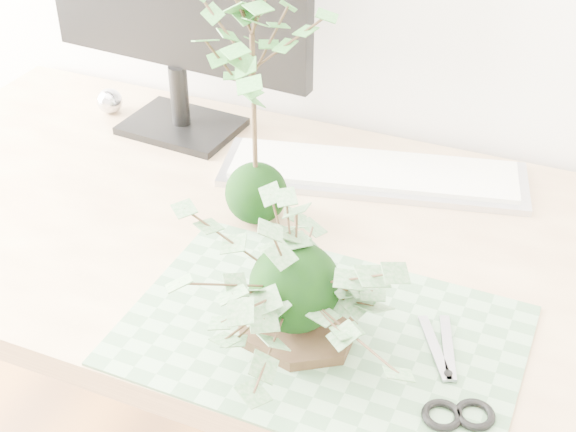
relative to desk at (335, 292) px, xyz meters
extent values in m
cube|color=#D8B987|center=(0.00, 0.00, 0.07)|extent=(1.60, 0.70, 0.04)
cube|color=#D8B987|center=(-0.74, 0.29, -0.30)|extent=(0.06, 0.06, 0.70)
cube|color=#49714C|center=(0.05, -0.19, 0.09)|extent=(0.50, 0.33, 0.00)
cylinder|color=black|center=(0.01, -0.19, 0.10)|extent=(0.20, 0.20, 0.01)
sphere|color=black|center=(0.01, -0.19, 0.16)|extent=(0.11, 0.11, 0.11)
sphere|color=black|center=(-0.14, 0.02, 0.13)|extent=(0.09, 0.09, 0.09)
cylinder|color=#3B2B1A|center=(-0.14, 0.02, 0.27)|extent=(0.01, 0.01, 0.23)
cube|color=#B3B4BE|center=(-0.01, 0.20, 0.09)|extent=(0.52, 0.26, 0.01)
cube|color=silver|center=(-0.01, 0.20, 0.10)|extent=(0.48, 0.22, 0.01)
cube|color=black|center=(-0.38, 0.22, 0.09)|extent=(0.21, 0.16, 0.01)
cylinder|color=black|center=(-0.38, 0.22, 0.16)|extent=(0.03, 0.03, 0.11)
sphere|color=silver|center=(-0.54, 0.23, 0.11)|extent=(0.05, 0.05, 0.05)
cube|color=gray|center=(0.21, -0.15, 0.09)|extent=(0.07, 0.10, 0.00)
cube|color=gray|center=(0.22, -0.15, 0.09)|extent=(0.05, 0.11, 0.00)
torus|color=black|center=(0.20, -0.26, 0.10)|extent=(0.06, 0.06, 0.01)
torus|color=black|center=(0.24, -0.26, 0.10)|extent=(0.06, 0.06, 0.01)
camera|label=1|loc=(0.30, -0.89, 0.79)|focal=50.00mm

